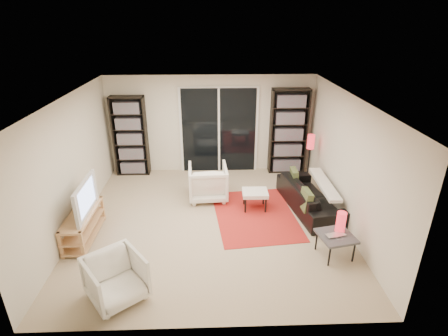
{
  "coord_description": "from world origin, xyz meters",
  "views": [
    {
      "loc": [
        0.04,
        -5.77,
        3.68
      ],
      "look_at": [
        0.25,
        0.3,
        1.0
      ],
      "focal_mm": 28.0,
      "sensor_mm": 36.0,
      "label": 1
    }
  ],
  "objects_px": {
    "tv_stand": "(84,225)",
    "sofa": "(310,196)",
    "armchair_front": "(116,279)",
    "ottoman": "(255,194)",
    "bookshelf_left": "(130,136)",
    "side_table": "(336,237)",
    "floor_lamp": "(310,148)",
    "armchair_back": "(208,182)",
    "bookshelf_right": "(288,132)"
  },
  "relations": [
    {
      "from": "tv_stand",
      "to": "sofa",
      "type": "relative_size",
      "value": 0.66
    },
    {
      "from": "armchair_front",
      "to": "ottoman",
      "type": "bearing_deg",
      "value": 9.56
    },
    {
      "from": "bookshelf_left",
      "to": "side_table",
      "type": "distance_m",
      "value": 5.29
    },
    {
      "from": "tv_stand",
      "to": "floor_lamp",
      "type": "relative_size",
      "value": 1.03
    },
    {
      "from": "sofa",
      "to": "floor_lamp",
      "type": "xyz_separation_m",
      "value": [
        0.25,
        1.15,
        0.63
      ]
    },
    {
      "from": "tv_stand",
      "to": "armchair_back",
      "type": "distance_m",
      "value": 2.61
    },
    {
      "from": "side_table",
      "to": "armchair_back",
      "type": "bearing_deg",
      "value": 135.35
    },
    {
      "from": "bookshelf_right",
      "to": "sofa",
      "type": "height_order",
      "value": "bookshelf_right"
    },
    {
      "from": "armchair_front",
      "to": "bookshelf_right",
      "type": "bearing_deg",
      "value": 15.08
    },
    {
      "from": "armchair_back",
      "to": "ottoman",
      "type": "relative_size",
      "value": 1.61
    },
    {
      "from": "bookshelf_left",
      "to": "floor_lamp",
      "type": "relative_size",
      "value": 1.61
    },
    {
      "from": "armchair_back",
      "to": "floor_lamp",
      "type": "height_order",
      "value": "floor_lamp"
    },
    {
      "from": "tv_stand",
      "to": "floor_lamp",
      "type": "distance_m",
      "value": 5.0
    },
    {
      "from": "armchair_front",
      "to": "sofa",
      "type": "bearing_deg",
      "value": -2.42
    },
    {
      "from": "sofa",
      "to": "floor_lamp",
      "type": "bearing_deg",
      "value": -22.0
    },
    {
      "from": "side_table",
      "to": "floor_lamp",
      "type": "xyz_separation_m",
      "value": [
        0.23,
        2.69,
        0.55
      ]
    },
    {
      "from": "bookshelf_right",
      "to": "armchair_front",
      "type": "distance_m",
      "value": 5.39
    },
    {
      "from": "bookshelf_left",
      "to": "ottoman",
      "type": "xyz_separation_m",
      "value": [
        2.84,
        -1.86,
        -0.63
      ]
    },
    {
      "from": "bookshelf_right",
      "to": "sofa",
      "type": "bearing_deg",
      "value": -86.86
    },
    {
      "from": "bookshelf_right",
      "to": "armchair_back",
      "type": "distance_m",
      "value": 2.49
    },
    {
      "from": "ottoman",
      "to": "armchair_back",
      "type": "bearing_deg",
      "value": 152.47
    },
    {
      "from": "tv_stand",
      "to": "side_table",
      "type": "bearing_deg",
      "value": -8.83
    },
    {
      "from": "armchair_back",
      "to": "floor_lamp",
      "type": "distance_m",
      "value": 2.47
    },
    {
      "from": "armchair_front",
      "to": "ottoman",
      "type": "relative_size",
      "value": 1.43
    },
    {
      "from": "bookshelf_left",
      "to": "tv_stand",
      "type": "height_order",
      "value": "bookshelf_left"
    },
    {
      "from": "floor_lamp",
      "to": "armchair_back",
      "type": "bearing_deg",
      "value": -165.26
    },
    {
      "from": "armchair_front",
      "to": "side_table",
      "type": "height_order",
      "value": "armchair_front"
    },
    {
      "from": "sofa",
      "to": "bookshelf_left",
      "type": "bearing_deg",
      "value": 54.72
    },
    {
      "from": "side_table",
      "to": "ottoman",
      "type": "bearing_deg",
      "value": 125.93
    },
    {
      "from": "armchair_front",
      "to": "floor_lamp",
      "type": "height_order",
      "value": "floor_lamp"
    },
    {
      "from": "side_table",
      "to": "floor_lamp",
      "type": "bearing_deg",
      "value": 85.12
    },
    {
      "from": "side_table",
      "to": "armchair_front",
      "type": "bearing_deg",
      "value": -166.11
    },
    {
      "from": "bookshelf_right",
      "to": "tv_stand",
      "type": "xyz_separation_m",
      "value": [
        -4.17,
        -2.77,
        -0.79
      ]
    },
    {
      "from": "bookshelf_left",
      "to": "armchair_front",
      "type": "distance_m",
      "value": 4.36
    },
    {
      "from": "bookshelf_left",
      "to": "ottoman",
      "type": "relative_size",
      "value": 3.78
    },
    {
      "from": "ottoman",
      "to": "bookshelf_right",
      "type": "bearing_deg",
      "value": 61.41
    },
    {
      "from": "bookshelf_right",
      "to": "armchair_front",
      "type": "bearing_deg",
      "value": -127.11
    },
    {
      "from": "bookshelf_right",
      "to": "floor_lamp",
      "type": "height_order",
      "value": "bookshelf_right"
    },
    {
      "from": "bookshelf_left",
      "to": "tv_stand",
      "type": "distance_m",
      "value": 2.87
    },
    {
      "from": "bookshelf_right",
      "to": "armchair_front",
      "type": "height_order",
      "value": "bookshelf_right"
    },
    {
      "from": "floor_lamp",
      "to": "tv_stand",
      "type": "bearing_deg",
      "value": -155.98
    },
    {
      "from": "ottoman",
      "to": "bookshelf_left",
      "type": "bearing_deg",
      "value": 146.74
    },
    {
      "from": "bookshelf_left",
      "to": "armchair_back",
      "type": "height_order",
      "value": "bookshelf_left"
    },
    {
      "from": "armchair_back",
      "to": "side_table",
      "type": "height_order",
      "value": "armchair_back"
    },
    {
      "from": "bookshelf_left",
      "to": "sofa",
      "type": "bearing_deg",
      "value": -25.64
    },
    {
      "from": "side_table",
      "to": "bookshelf_left",
      "type": "bearing_deg",
      "value": 139.19
    },
    {
      "from": "bookshelf_right",
      "to": "tv_stand",
      "type": "height_order",
      "value": "bookshelf_right"
    },
    {
      "from": "bookshelf_left",
      "to": "floor_lamp",
      "type": "bearing_deg",
      "value": -10.08
    },
    {
      "from": "bookshelf_left",
      "to": "armchair_back",
      "type": "relative_size",
      "value": 2.35
    },
    {
      "from": "ottoman",
      "to": "side_table",
      "type": "bearing_deg",
      "value": -54.07
    }
  ]
}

